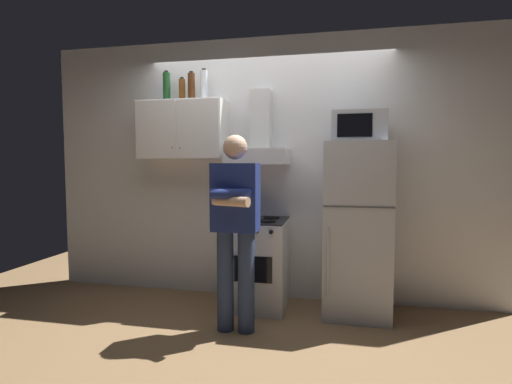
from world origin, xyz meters
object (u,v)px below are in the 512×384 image
Objects in this scene: upper_cabinet at (183,130)px; bottle_vodka_clear at (204,85)px; range_hood at (259,144)px; person_standing at (235,225)px; bottle_beer_brown at (182,90)px; bottle_wine_green at (167,87)px; refrigerator at (356,229)px; microwave at (358,127)px; bottle_rum_dark at (191,87)px; stove_oven at (256,263)px.

bottle_vodka_clear is (0.22, 0.03, 0.45)m from upper_cabinet.
person_standing is (-0.05, -0.73, -0.70)m from range_hood.
bottle_beer_brown is 0.78× the size of bottle_wine_green.
bottle_beer_brown is (-0.82, 0.03, 0.57)m from range_hood.
upper_cabinet is 0.81m from range_hood.
refrigerator is at bearing -4.07° from upper_cabinet.
person_standing is at bearing -44.26° from upper_cabinet.
bottle_wine_green is at bearing 176.46° from microwave.
range_hood is 2.32× the size of bottle_vodka_clear.
microwave is 1.64× the size of bottle_rum_dark.
bottle_rum_dark is (-0.65, 0.73, 1.29)m from person_standing.
bottle_wine_green is (-0.98, 0.14, 1.77)m from stove_oven.
range_hood is at bearing 0.54° from bottle_rum_dark.
microwave is 0.29× the size of person_standing.
upper_cabinet is 1.03× the size of stove_oven.
range_hood is at bearing -2.91° from bottle_vodka_clear.
upper_cabinet is 0.56× the size of refrigerator.
person_standing is at bearing -148.77° from refrigerator.
person_standing is at bearing -94.72° from stove_oven.
bottle_rum_dark is (-1.65, 0.12, 1.39)m from refrigerator.
upper_cabinet is 1.55m from stove_oven.
person_standing is 1.60m from bottle_vodka_clear.
bottle_rum_dark is at bearing 170.29° from stove_oven.
stove_oven is 0.77m from person_standing.
upper_cabinet is 0.55× the size of person_standing.
bottle_wine_green reaches higher than refrigerator.
bottle_beer_brown is (-1.77, 0.14, 0.43)m from microwave.
refrigerator is (0.95, -0.13, -0.80)m from range_hood.
range_hood is at bearing 172.45° from refrigerator.
microwave reaches higher than refrigerator.
bottle_vodka_clear is at bearing -0.47° from bottle_beer_brown.
stove_oven is 2.03m from bottle_wine_green.
upper_cabinet is at bearing -172.11° from bottle_vodka_clear.
stove_oven is 1.82× the size of microwave.
bottle_rum_dark is (-0.70, -0.01, 0.59)m from range_hood.
bottle_wine_green is (-0.93, 0.74, 1.30)m from person_standing.
microwave is 1.49× the size of bottle_vodka_clear.
bottle_beer_brown is at bearing 6.87° from bottle_wine_green.
refrigerator is 2.08m from bottle_vodka_clear.
bottle_rum_dark is at bearing -163.65° from bottle_vodka_clear.
bottle_rum_dark reaches higher than microwave.
stove_oven is 2.71× the size of bottle_vodka_clear.
bottle_vodka_clear is 1.10× the size of bottle_rum_dark.
refrigerator is at bearing -5.08° from bottle_beer_brown.
refrigerator is 0.94m from microwave.
microwave is 1.82m from bottle_beer_brown.
bottle_rum_dark is at bearing -17.91° from bottle_beer_brown.
range_hood is at bearing 90.00° from stove_oven.
range_hood reaches higher than upper_cabinet.
range_hood is (0.80, 0.00, -0.15)m from upper_cabinet.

